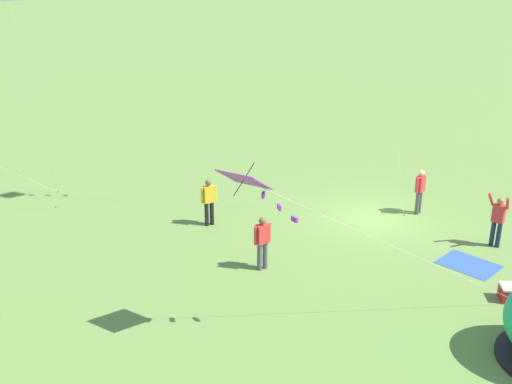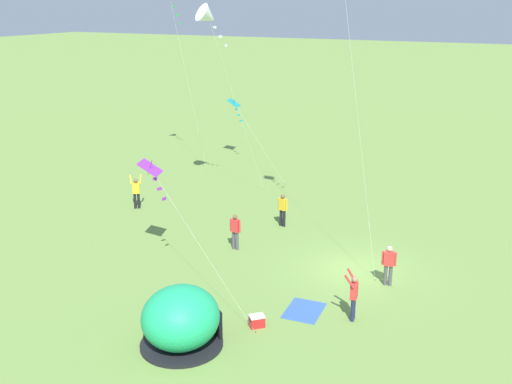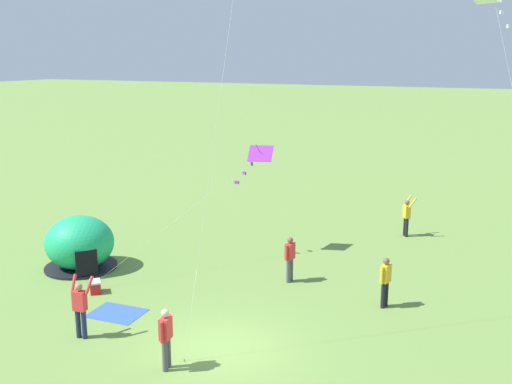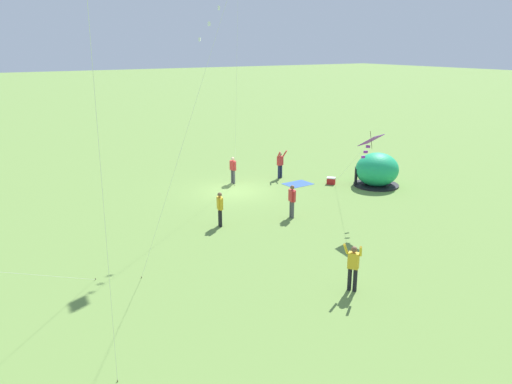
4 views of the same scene
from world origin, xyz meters
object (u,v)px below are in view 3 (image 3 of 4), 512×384
Objects in this scene: popup_tent at (80,244)px; person_flying_kite at (80,306)px; kite_purple at (256,158)px; person_strolling at (407,215)px; person_center_field at (166,336)px; cooler_box at (95,287)px; person_with_toddler at (290,257)px; person_far_back at (385,280)px.

person_flying_kite is (4.13, -4.68, 0.00)m from popup_tent.
kite_purple reaches higher than popup_tent.
popup_tent reaches higher than person_strolling.
person_strolling reaches higher than person_center_field.
person_center_field is 15.29m from person_strolling.
kite_purple is (3.23, 6.53, 3.86)m from cooler_box.
person_flying_kite is at bearing 171.98° from person_center_field.
cooler_box is at bearing -146.05° from person_with_toddler.
cooler_box is 0.37× the size of person_far_back.
kite_purple is (-5.31, -5.02, 3.08)m from person_strolling.
cooler_box is 8.24m from kite_purple.
person_with_toddler is at bearing 60.47° from person_flying_kite.
popup_tent is 11.81m from person_far_back.
person_strolling is (6.59, 14.47, 0.00)m from person_flying_kite.
person_with_toddler reaches higher than cooler_box.
popup_tent is 14.52m from person_strolling.
person_with_toddler is at bearing -45.13° from kite_purple.
person_center_field is at bearing -123.33° from person_far_back.
cooler_box is 0.34× the size of person_strolling.
person_flying_kite is at bearing -119.53° from person_with_toddler.
cooler_box is at bearing 123.70° from person_flying_kite.
cooler_box is 14.39m from person_strolling.
popup_tent is at bearing -138.65° from kite_purple.
popup_tent is at bearing 131.45° from person_flying_kite.
person_center_field is 3.34m from person_flying_kite.
person_flying_kite is 10.02m from kite_purple.
kite_purple is at bearing 63.65° from cooler_box.
person_with_toddler is 7.33m from person_center_field.
popup_tent is 6.24m from person_flying_kite.
kite_purple is at bearing 41.35° from popup_tent.
popup_tent is 0.38× the size of kite_purple.
person_flying_kite reaches higher than person_far_back.
popup_tent is 7.85m from kite_purple.
person_flying_kite is at bearing -141.43° from person_far_back.
person_with_toddler is at bearing 15.11° from popup_tent.
cooler_box is 0.37× the size of person_center_field.
person_strolling is (8.54, 11.55, 0.78)m from cooler_box.
person_with_toddler is 0.91× the size of person_flying_kite.
cooler_box is 10.08m from person_far_back.
person_strolling reaches higher than cooler_box.
person_far_back is at bearing 38.57° from person_flying_kite.
kite_purple is (-2.59, 2.60, 3.12)m from person_with_toddler.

